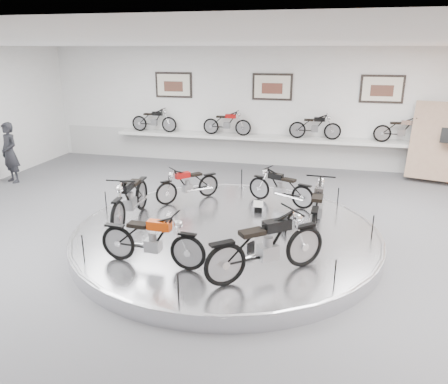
% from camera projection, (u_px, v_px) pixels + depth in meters
% --- Properties ---
extents(floor, '(16.00, 16.00, 0.00)m').
position_uv_depth(floor, '(223.00, 247.00, 9.04)').
color(floor, '#525254').
rests_on(floor, ground).
extents(ceiling, '(16.00, 16.00, 0.00)m').
position_uv_depth(ceiling, '(223.00, 44.00, 7.79)').
color(ceiling, white).
rests_on(ceiling, wall_back).
extents(wall_back, '(16.00, 0.00, 16.00)m').
position_uv_depth(wall_back, '(272.00, 108.00, 14.88)').
color(wall_back, white).
rests_on(wall_back, floor).
extents(dado_band, '(15.68, 0.04, 1.10)m').
position_uv_depth(dado_band, '(270.00, 150.00, 15.31)').
color(dado_band, '#BCBCBA').
rests_on(dado_band, floor).
extents(display_platform, '(6.40, 6.40, 0.30)m').
position_uv_depth(display_platform, '(226.00, 235.00, 9.27)').
color(display_platform, silver).
rests_on(display_platform, floor).
extents(platform_rim, '(6.40, 6.40, 0.10)m').
position_uv_depth(platform_rim, '(226.00, 230.00, 9.24)').
color(platform_rim, '#B2B2BA').
rests_on(platform_rim, display_platform).
extents(shelf, '(11.00, 0.55, 0.10)m').
position_uv_depth(shelf, '(269.00, 138.00, 14.92)').
color(shelf, silver).
rests_on(shelf, wall_back).
extents(poster_left, '(1.35, 0.06, 0.88)m').
position_uv_depth(poster_left, '(174.00, 85.00, 15.41)').
color(poster_left, silver).
rests_on(poster_left, wall_back).
extents(poster_center, '(1.35, 0.06, 0.88)m').
position_uv_depth(poster_center, '(272.00, 87.00, 14.62)').
color(poster_center, silver).
rests_on(poster_center, wall_back).
extents(poster_right, '(1.35, 0.06, 0.88)m').
position_uv_depth(poster_right, '(382.00, 89.00, 13.84)').
color(poster_right, silver).
rests_on(poster_right, wall_back).
extents(shelf_bike_a, '(1.22, 0.43, 0.73)m').
position_uv_depth(shelf_bike_a, '(154.00, 122.00, 15.73)').
color(shelf_bike_a, black).
rests_on(shelf_bike_a, shelf).
extents(shelf_bike_b, '(1.22, 0.43, 0.73)m').
position_uv_depth(shelf_bike_b, '(227.00, 125.00, 15.12)').
color(shelf_bike_b, maroon).
rests_on(shelf_bike_b, shelf).
extents(shelf_bike_c, '(1.22, 0.43, 0.73)m').
position_uv_depth(shelf_bike_c, '(315.00, 128.00, 14.45)').
color(shelf_bike_c, black).
rests_on(shelf_bike_c, shelf).
extents(shelf_bike_d, '(1.22, 0.43, 0.73)m').
position_uv_depth(shelf_bike_d, '(401.00, 132.00, 13.85)').
color(shelf_bike_d, '#9F9FA3').
rests_on(shelf_bike_d, shelf).
extents(bike_a, '(0.71, 1.82, 1.06)m').
position_uv_depth(bike_a, '(318.00, 206.00, 9.03)').
color(bike_a, '#9F9FA3').
rests_on(bike_a, display_platform).
extents(bike_b, '(1.58, 1.04, 0.88)m').
position_uv_depth(bike_b, '(280.00, 187.00, 10.56)').
color(bike_b, black).
rests_on(bike_b, display_platform).
extents(bike_c, '(1.40, 1.43, 0.87)m').
position_uv_depth(bike_c, '(188.00, 184.00, 10.80)').
color(bike_c, maroon).
rests_on(bike_c, display_platform).
extents(bike_d, '(0.81, 1.89, 1.08)m').
position_uv_depth(bike_d, '(130.00, 198.00, 9.48)').
color(bike_d, black).
rests_on(bike_d, display_platform).
extents(bike_e, '(1.71, 0.69, 0.98)m').
position_uv_depth(bike_e, '(152.00, 239.00, 7.53)').
color(bike_e, '#B23305').
rests_on(bike_e, display_platform).
extents(bike_f, '(1.91, 1.73, 1.12)m').
position_uv_depth(bike_f, '(267.00, 245.00, 7.15)').
color(bike_f, black).
rests_on(bike_f, display_platform).
extents(visitor, '(0.79, 0.67, 1.84)m').
position_uv_depth(visitor, '(10.00, 153.00, 13.21)').
color(visitor, black).
rests_on(visitor, floor).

